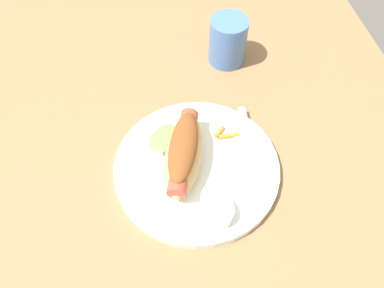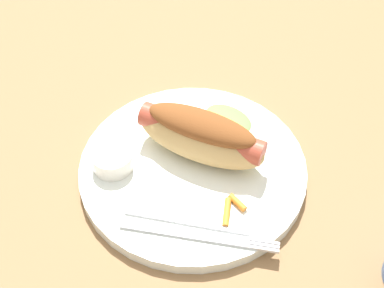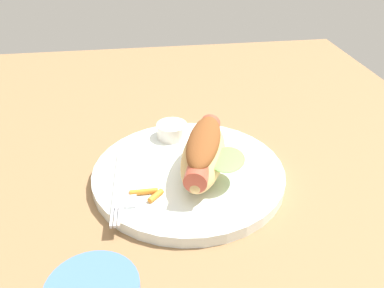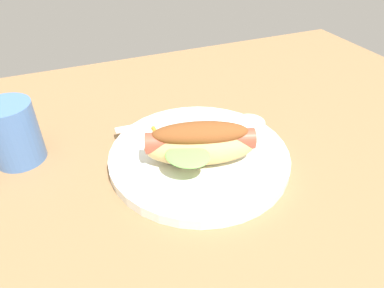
% 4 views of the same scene
% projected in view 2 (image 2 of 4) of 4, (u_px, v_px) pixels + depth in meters
% --- Properties ---
extents(ground_plane, '(1.20, 0.90, 0.02)m').
position_uv_depth(ground_plane, '(206.00, 167.00, 0.68)').
color(ground_plane, olive).
extents(plate, '(0.27, 0.27, 0.02)m').
position_uv_depth(plate, '(193.00, 169.00, 0.66)').
color(plate, white).
rests_on(plate, ground_plane).
extents(hot_dog, '(0.17, 0.11, 0.06)m').
position_uv_depth(hot_dog, '(202.00, 133.00, 0.64)').
color(hot_dog, tan).
rests_on(hot_dog, plate).
extents(sauce_ramekin, '(0.05, 0.05, 0.02)m').
position_uv_depth(sauce_ramekin, '(112.00, 160.00, 0.64)').
color(sauce_ramekin, white).
rests_on(sauce_ramekin, plate).
extents(fork, '(0.17, 0.02, 0.00)m').
position_uv_depth(fork, '(196.00, 235.00, 0.58)').
color(fork, silver).
rests_on(fork, plate).
extents(knife, '(0.14, 0.02, 0.00)m').
position_uv_depth(knife, '(187.00, 219.00, 0.60)').
color(knife, silver).
rests_on(knife, plate).
extents(carrot_garnish, '(0.03, 0.04, 0.01)m').
position_uv_depth(carrot_garnish, '(231.00, 208.00, 0.60)').
color(carrot_garnish, orange).
rests_on(carrot_garnish, plate).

